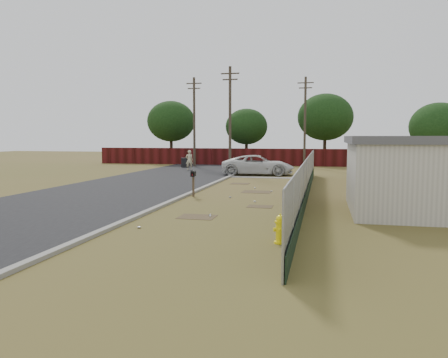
% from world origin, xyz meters
% --- Properties ---
extents(ground, '(120.00, 120.00, 0.00)m').
position_xyz_m(ground, '(0.00, 0.00, 0.00)').
color(ground, brown).
rests_on(ground, ground).
extents(street, '(15.10, 60.00, 0.12)m').
position_xyz_m(street, '(-6.76, 8.05, 0.02)').
color(street, black).
rests_on(street, ground).
extents(chainlink_fence, '(0.10, 27.06, 2.02)m').
position_xyz_m(chainlink_fence, '(3.12, 1.03, 0.80)').
color(chainlink_fence, '#93959B').
rests_on(chainlink_fence, ground).
extents(privacy_fence, '(30.00, 0.12, 1.80)m').
position_xyz_m(privacy_fence, '(-6.00, 25.00, 0.90)').
color(privacy_fence, '#490F10').
rests_on(privacy_fence, ground).
extents(utility_poles, '(12.60, 8.24, 9.00)m').
position_xyz_m(utility_poles, '(-3.67, 20.67, 4.69)').
color(utility_poles, '#453A2E').
rests_on(utility_poles, ground).
extents(houses, '(9.30, 17.24, 3.10)m').
position_xyz_m(houses, '(9.70, 3.13, 1.56)').
color(houses, beige).
rests_on(houses, ground).
extents(horizon_trees, '(33.32, 31.94, 7.78)m').
position_xyz_m(horizon_trees, '(0.84, 23.56, 4.63)').
color(horizon_trees, '#2E2114').
rests_on(horizon_trees, ground).
extents(fire_hydrant, '(0.44, 0.44, 0.87)m').
position_xyz_m(fire_hydrant, '(2.70, -8.46, 0.40)').
color(fire_hydrant, yellow).
rests_on(fire_hydrant, ground).
extents(mailbox, '(0.26, 0.59, 1.34)m').
position_xyz_m(mailbox, '(-2.60, 0.44, 1.06)').
color(mailbox, brown).
rests_on(mailbox, ground).
extents(pickup_truck, '(6.01, 3.30, 1.59)m').
position_xyz_m(pickup_truck, '(-1.22, 13.67, 0.80)').
color(pickup_truck, silver).
rests_on(pickup_truck, ground).
extents(pedestrian, '(0.79, 0.67, 1.83)m').
position_xyz_m(pedestrian, '(-8.06, 17.20, 0.91)').
color(pedestrian, beige).
rests_on(pedestrian, ground).
extents(trash_bin, '(0.66, 0.68, 0.95)m').
position_xyz_m(trash_bin, '(-9.59, 20.54, 0.49)').
color(trash_bin, black).
rests_on(trash_bin, ground).
extents(scattered_litter, '(3.32, 12.09, 0.07)m').
position_xyz_m(scattered_litter, '(-0.23, -1.40, 0.04)').
color(scattered_litter, beige).
rests_on(scattered_litter, ground).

